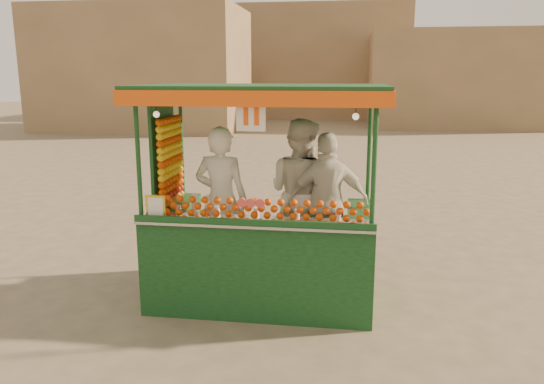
# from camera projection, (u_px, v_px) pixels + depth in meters

# --- Properties ---
(ground) EXTENTS (90.00, 90.00, 0.00)m
(ground) POSITION_uv_depth(u_px,v_px,m) (234.00, 286.00, 7.02)
(ground) COLOR brown
(ground) RESTS_ON ground
(building_left) EXTENTS (10.00, 6.00, 6.00)m
(building_left) POSITION_uv_depth(u_px,v_px,m) (144.00, 70.00, 26.96)
(building_left) COLOR #9E7A5A
(building_left) RESTS_ON ground
(building_right) EXTENTS (9.00, 6.00, 5.00)m
(building_right) POSITION_uv_depth(u_px,v_px,m) (454.00, 79.00, 28.68)
(building_right) COLOR #9E7A5A
(building_right) RESTS_ON ground
(building_center) EXTENTS (14.00, 7.00, 7.00)m
(building_center) POSITION_uv_depth(u_px,v_px,m) (299.00, 63.00, 35.53)
(building_center) COLOR #9E7A5A
(building_center) RESTS_ON ground
(juice_cart) EXTENTS (2.89, 1.87, 2.63)m
(juice_cart) POSITION_uv_depth(u_px,v_px,m) (256.00, 233.00, 6.45)
(juice_cart) COLOR #0E3319
(juice_cart) RESTS_ON ground
(vendor_left) EXTENTS (0.71, 0.50, 1.83)m
(vendor_left) POSITION_uv_depth(u_px,v_px,m) (221.00, 200.00, 6.58)
(vendor_left) COLOR white
(vendor_left) RESTS_ON ground
(vendor_middle) EXTENTS (1.17, 1.10, 1.91)m
(vendor_middle) POSITION_uv_depth(u_px,v_px,m) (300.00, 193.00, 6.82)
(vendor_middle) COLOR silver
(vendor_middle) RESTS_ON ground
(vendor_right) EXTENTS (1.10, 0.64, 1.76)m
(vendor_right) POSITION_uv_depth(u_px,v_px,m) (327.00, 203.00, 6.58)
(vendor_right) COLOR silver
(vendor_right) RESTS_ON ground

